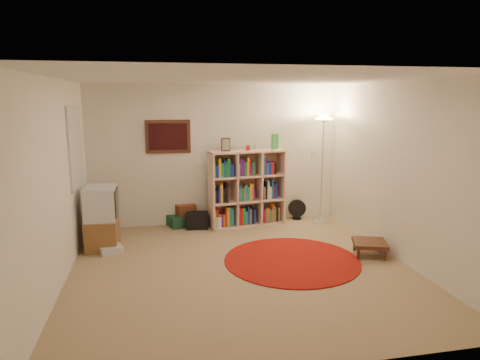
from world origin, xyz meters
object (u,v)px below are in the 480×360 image
(tv_stand, at_px, (102,219))
(side_table, at_px, (370,244))
(floor_fan, at_px, (297,209))
(bookshelf, at_px, (246,189))
(suitcase, at_px, (185,220))
(floor_lamp, at_px, (323,134))

(tv_stand, distance_m, side_table, 4.02)
(floor_fan, height_order, side_table, floor_fan)
(bookshelf, xyz_separation_m, side_table, (1.45, -1.86, -0.48))
(floor_fan, distance_m, suitcase, 2.12)
(floor_lamp, relative_size, floor_fan, 5.17)
(floor_lamp, height_order, floor_fan, floor_lamp)
(floor_fan, height_order, tv_stand, tv_stand)
(bookshelf, relative_size, side_table, 2.77)
(suitcase, height_order, side_table, side_table)
(side_table, bearing_deg, floor_lamp, 91.84)
(side_table, bearing_deg, floor_fan, 101.66)
(bookshelf, height_order, side_table, bookshelf)
(bookshelf, distance_m, side_table, 2.41)
(bookshelf, xyz_separation_m, floor_lamp, (1.39, -0.12, 0.97))
(bookshelf, relative_size, floor_fan, 4.29)
(suitcase, bearing_deg, bookshelf, -28.20)
(side_table, bearing_deg, bookshelf, 127.79)
(floor_lamp, height_order, suitcase, floor_lamp)
(floor_lamp, xyz_separation_m, suitcase, (-2.48, 0.31, -1.54))
(floor_lamp, bearing_deg, bookshelf, 175.18)
(floor_fan, height_order, suitcase, floor_fan)
(bookshelf, distance_m, tv_stand, 2.52)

